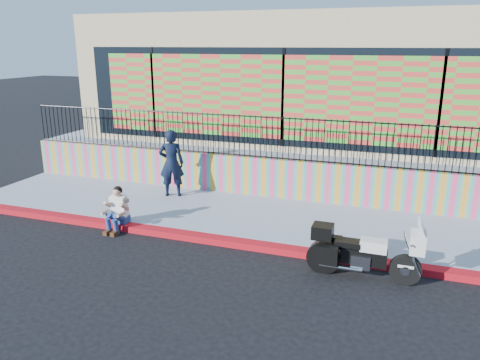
% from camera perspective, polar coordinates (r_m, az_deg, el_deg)
% --- Properties ---
extents(ground, '(90.00, 90.00, 0.00)m').
position_cam_1_polar(ground, '(10.58, -0.74, -8.00)').
color(ground, black).
rests_on(ground, ground).
extents(red_curb, '(16.00, 0.30, 0.15)m').
position_cam_1_polar(red_curb, '(10.55, -0.74, -7.63)').
color(red_curb, '#A60B22').
rests_on(red_curb, ground).
extents(sidewalk, '(16.00, 3.00, 0.15)m').
position_cam_1_polar(sidewalk, '(12.00, 1.97, -4.60)').
color(sidewalk, '#959FB3').
rests_on(sidewalk, ground).
extents(mural_wall, '(16.00, 0.20, 1.10)m').
position_cam_1_polar(mural_wall, '(13.26, 4.07, 0.27)').
color(mural_wall, '#E93D71').
rests_on(mural_wall, sidewalk).
extents(metal_fence, '(15.80, 0.04, 1.20)m').
position_cam_1_polar(metal_fence, '(12.99, 4.17, 5.15)').
color(metal_fence, black).
rests_on(metal_fence, mural_wall).
extents(elevated_platform, '(16.00, 10.00, 1.25)m').
position_cam_1_polar(elevated_platform, '(18.11, 8.38, 4.26)').
color(elevated_platform, '#959FB3').
rests_on(elevated_platform, ground).
extents(storefront_building, '(14.00, 8.06, 4.00)m').
position_cam_1_polar(storefront_building, '(17.54, 8.60, 12.53)').
color(storefront_building, tan).
rests_on(storefront_building, elevated_platform).
extents(police_motorcycle, '(2.12, 0.70, 1.32)m').
position_cam_1_polar(police_motorcycle, '(9.31, 14.66, -8.39)').
color(police_motorcycle, black).
rests_on(police_motorcycle, ground).
extents(police_officer, '(0.82, 0.67, 1.92)m').
position_cam_1_polar(police_officer, '(13.34, -8.35, 2.05)').
color(police_officer, black).
rests_on(police_officer, sidewalk).
extents(seated_man, '(0.54, 0.71, 1.06)m').
position_cam_1_polar(seated_man, '(11.60, -14.87, -3.94)').
color(seated_man, navy).
rests_on(seated_man, ground).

